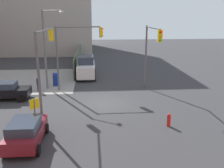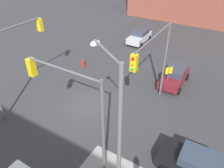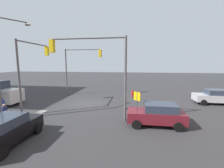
{
  "view_description": "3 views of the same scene",
  "coord_description": "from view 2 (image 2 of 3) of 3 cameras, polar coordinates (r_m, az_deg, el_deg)",
  "views": [
    {
      "loc": [
        -20.62,
        0.97,
        7.45
      ],
      "look_at": [
        -0.79,
        -0.59,
        1.97
      ],
      "focal_mm": 40.0,
      "sensor_mm": 36.0,
      "label": 1
    },
    {
      "loc": [
        10.85,
        8.81,
        11.44
      ],
      "look_at": [
        -1.29,
        1.55,
        1.95
      ],
      "focal_mm": 35.0,
      "sensor_mm": 36.0,
      "label": 2
    },
    {
      "loc": [
        -5.13,
        15.83,
        4.49
      ],
      "look_at": [
        -2.95,
        0.98,
        2.42
      ],
      "focal_mm": 24.0,
      "sensor_mm": 36.0,
      "label": 3
    }
  ],
  "objects": [
    {
      "name": "warning_sign_two_way",
      "position": [
        19.41,
        14.47,
        2.36
      ],
      "size": [
        0.48,
        0.48,
        2.4
      ],
      "color": "#4C4C4C",
      "rests_on": "ground"
    },
    {
      "name": "traffic_signal_ne_corner",
      "position": [
        11.15,
        -10.17,
        -4.71
      ],
      "size": [
        0.36,
        4.73,
        6.5
      ],
      "color": "#59595B",
      "rests_on": "ground"
    },
    {
      "name": "ground_plane",
      "position": [
        18.06,
        -6.35,
        -5.68
      ],
      "size": [
        120.0,
        120.0,
        0.0
      ],
      "primitive_type": "plane",
      "color": "#333335"
    },
    {
      "name": "fire_hydrant",
      "position": [
        23.25,
        -7.51,
        5.45
      ],
      "size": [
        0.26,
        0.26,
        0.94
      ],
      "color": "red",
      "rests_on": "ground"
    },
    {
      "name": "street_lamp_corner",
      "position": [
        9.53,
        0.97,
        -11.19
      ],
      "size": [
        1.71,
        2.28,
        8.0
      ],
      "color": "slate",
      "rests_on": "ground"
    },
    {
      "name": "traffic_signal_se_corner",
      "position": [
        17.15,
        -24.73,
        7.24
      ],
      "size": [
        5.36,
        0.36,
        6.5
      ],
      "color": "#59595B",
      "rests_on": "ground"
    },
    {
      "name": "coupe_black",
      "position": [
        13.92,
        20.87,
        -18.91
      ],
      "size": [
        2.02,
        3.98,
        1.62
      ],
      "color": "black",
      "rests_on": "ground"
    },
    {
      "name": "hatchback_maroon",
      "position": [
        20.96,
        16.06,
        2.05
      ],
      "size": [
        4.02,
        2.02,
        1.62
      ],
      "color": "maroon",
      "rests_on": "ground"
    },
    {
      "name": "sedan_silver",
      "position": [
        29.13,
        7.23,
        12.28
      ],
      "size": [
        4.08,
        2.02,
        1.62
      ],
      "color": "#B7BABF",
      "rests_on": "ground"
    },
    {
      "name": "traffic_signal_nw_corner",
      "position": [
        15.24,
        11.26,
        6.82
      ],
      "size": [
        6.19,
        0.36,
        6.5
      ],
      "color": "#59595B",
      "rests_on": "ground"
    }
  ]
}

